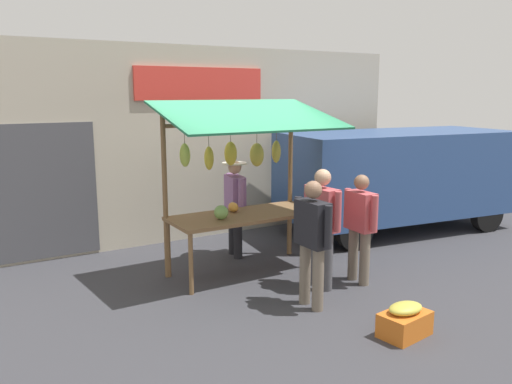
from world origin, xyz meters
The scene contains 9 objects.
ground_plane centered at (0.00, 0.00, 0.00)m, with size 40.00×40.00×0.00m, color #38383D.
street_backdrop centered at (0.05, -2.20, 1.70)m, with size 9.00×0.30×3.40m.
market_stall centered at (0.01, -0.04, 1.54)m, with size 2.50×1.46×2.50m.
vendor_with_sunhat centered at (-0.24, -0.75, 0.91)m, with size 0.40×0.66×1.55m.
shopper_in_striped_shirt centered at (-0.57, 1.05, 0.94)m, with size 0.25×0.69×1.62m.
shopper_with_shopping_bag centered at (-1.14, 1.16, 0.86)m, with size 0.24×0.66×1.52m.
shopper_with_ponytail centered at (-0.06, 1.51, 0.90)m, with size 0.22×0.68×1.58m.
parked_van centered at (-3.54, -0.66, 1.12)m, with size 4.60×2.40×1.88m.
produce_crate_near centered at (-0.46, 2.67, 0.17)m, with size 0.60×0.43×0.38m.
Camera 1 is at (3.66, 6.38, 2.61)m, focal length 36.73 mm.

